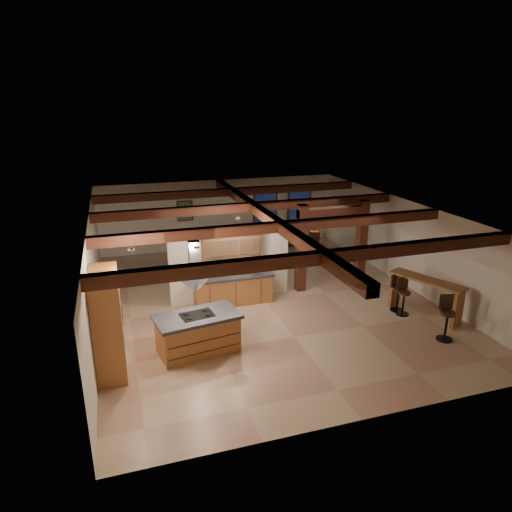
{
  "coord_description": "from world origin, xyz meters",
  "views": [
    {
      "loc": [
        -4.26,
        -12.52,
        5.97
      ],
      "look_at": [
        -0.14,
        0.5,
        1.35
      ],
      "focal_mm": 32.0,
      "sensor_mm": 36.0,
      "label": 1
    }
  ],
  "objects_px": {
    "kitchen_island": "(198,333)",
    "bar_counter": "(426,291)",
    "sofa": "(274,238)",
    "dining_table": "(220,260)"
  },
  "relations": [
    {
      "from": "sofa",
      "to": "bar_counter",
      "type": "bearing_deg",
      "value": 106.92
    },
    {
      "from": "kitchen_island",
      "to": "bar_counter",
      "type": "bearing_deg",
      "value": 0.24
    },
    {
      "from": "dining_table",
      "to": "sofa",
      "type": "height_order",
      "value": "dining_table"
    },
    {
      "from": "sofa",
      "to": "bar_counter",
      "type": "height_order",
      "value": "bar_counter"
    },
    {
      "from": "dining_table",
      "to": "sofa",
      "type": "xyz_separation_m",
      "value": [
        2.93,
        2.2,
        -0.03
      ]
    },
    {
      "from": "kitchen_island",
      "to": "sofa",
      "type": "height_order",
      "value": "kitchen_island"
    },
    {
      "from": "sofa",
      "to": "kitchen_island",
      "type": "bearing_deg",
      "value": 62.31
    },
    {
      "from": "kitchen_island",
      "to": "bar_counter",
      "type": "distance_m",
      "value": 6.69
    },
    {
      "from": "kitchen_island",
      "to": "dining_table",
      "type": "distance_m",
      "value": 6.04
    },
    {
      "from": "dining_table",
      "to": "sofa",
      "type": "relative_size",
      "value": 0.92
    }
  ]
}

